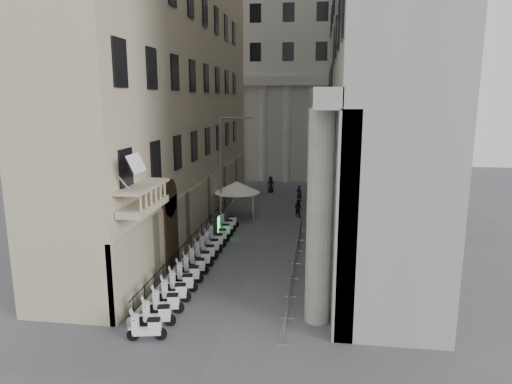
% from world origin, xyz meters
% --- Properties ---
extents(left_building, '(5.00, 36.00, 34.00)m').
position_xyz_m(left_building, '(-7.50, 22.00, 17.00)').
color(left_building, '#BBAE8F').
rests_on(left_building, ground).
extents(far_building, '(22.00, 10.00, 30.00)m').
position_xyz_m(far_building, '(0.00, 48.00, 15.00)').
color(far_building, beige).
rests_on(far_building, ground).
extents(iron_fence, '(0.30, 28.00, 1.40)m').
position_xyz_m(iron_fence, '(-4.30, 18.00, 0.00)').
color(iron_fence, black).
rests_on(iron_fence, ground).
extents(blue_awning, '(1.60, 3.00, 3.00)m').
position_xyz_m(blue_awning, '(4.15, 26.00, 0.00)').
color(blue_awning, navy).
rests_on(blue_awning, ground).
extents(flag, '(1.00, 1.40, 8.20)m').
position_xyz_m(flag, '(-4.00, 5.00, 0.00)').
color(flag, '#9E0C11').
rests_on(flag, ground).
extents(scooter_0, '(1.48, 0.83, 1.50)m').
position_xyz_m(scooter_0, '(-3.08, 3.07, 0.00)').
color(scooter_0, white).
rests_on(scooter_0, ground).
extents(scooter_1, '(1.48, 0.83, 1.50)m').
position_xyz_m(scooter_1, '(-3.08, 4.35, 0.00)').
color(scooter_1, white).
rests_on(scooter_1, ground).
extents(scooter_2, '(1.48, 0.83, 1.50)m').
position_xyz_m(scooter_2, '(-3.08, 5.64, 0.00)').
color(scooter_2, white).
rests_on(scooter_2, ground).
extents(scooter_3, '(1.48, 0.83, 1.50)m').
position_xyz_m(scooter_3, '(-3.08, 6.92, 0.00)').
color(scooter_3, white).
rests_on(scooter_3, ground).
extents(scooter_4, '(1.48, 0.83, 1.50)m').
position_xyz_m(scooter_4, '(-3.08, 8.20, 0.00)').
color(scooter_4, white).
rests_on(scooter_4, ground).
extents(scooter_5, '(1.48, 0.83, 1.50)m').
position_xyz_m(scooter_5, '(-3.08, 9.48, 0.00)').
color(scooter_5, white).
rests_on(scooter_5, ground).
extents(scooter_6, '(1.48, 0.83, 1.50)m').
position_xyz_m(scooter_6, '(-3.08, 10.76, 0.00)').
color(scooter_6, white).
rests_on(scooter_6, ground).
extents(scooter_7, '(1.48, 0.83, 1.50)m').
position_xyz_m(scooter_7, '(-3.08, 12.05, 0.00)').
color(scooter_7, white).
rests_on(scooter_7, ground).
extents(scooter_8, '(1.48, 0.83, 1.50)m').
position_xyz_m(scooter_8, '(-3.08, 13.33, 0.00)').
color(scooter_8, white).
rests_on(scooter_8, ground).
extents(scooter_9, '(1.48, 0.83, 1.50)m').
position_xyz_m(scooter_9, '(-3.08, 14.61, 0.00)').
color(scooter_9, white).
rests_on(scooter_9, ground).
extents(scooter_10, '(1.48, 0.83, 1.50)m').
position_xyz_m(scooter_10, '(-3.08, 15.89, 0.00)').
color(scooter_10, white).
rests_on(scooter_10, ground).
extents(scooter_11, '(1.48, 0.83, 1.50)m').
position_xyz_m(scooter_11, '(-3.08, 17.17, 0.00)').
color(scooter_11, white).
rests_on(scooter_11, ground).
extents(scooter_12, '(1.48, 0.83, 1.50)m').
position_xyz_m(scooter_12, '(-3.08, 18.45, 0.00)').
color(scooter_12, white).
rests_on(scooter_12, ground).
extents(scooter_13, '(1.48, 0.83, 1.50)m').
position_xyz_m(scooter_13, '(-3.08, 19.74, 0.00)').
color(scooter_13, white).
rests_on(scooter_13, ground).
extents(scooter_14, '(1.48, 0.83, 1.50)m').
position_xyz_m(scooter_14, '(-3.08, 21.02, 0.00)').
color(scooter_14, white).
rests_on(scooter_14, ground).
extents(barrier_0, '(0.60, 2.40, 1.10)m').
position_xyz_m(barrier_0, '(2.84, 4.64, 0.00)').
color(barrier_0, '#989B9F').
rests_on(barrier_0, ground).
extents(barrier_1, '(0.60, 2.40, 1.10)m').
position_xyz_m(barrier_1, '(2.84, 7.14, 0.00)').
color(barrier_1, '#989B9F').
rests_on(barrier_1, ground).
extents(barrier_2, '(0.60, 2.40, 1.10)m').
position_xyz_m(barrier_2, '(2.84, 9.64, 0.00)').
color(barrier_2, '#989B9F').
rests_on(barrier_2, ground).
extents(barrier_3, '(0.60, 2.40, 1.10)m').
position_xyz_m(barrier_3, '(2.84, 12.14, 0.00)').
color(barrier_3, '#989B9F').
rests_on(barrier_3, ground).
extents(barrier_4, '(0.60, 2.40, 1.10)m').
position_xyz_m(barrier_4, '(2.84, 14.64, 0.00)').
color(barrier_4, '#989B9F').
rests_on(barrier_4, ground).
extents(barrier_5, '(0.60, 2.40, 1.10)m').
position_xyz_m(barrier_5, '(2.84, 17.14, 0.00)').
color(barrier_5, '#989B9F').
rests_on(barrier_5, ground).
extents(barrier_6, '(0.60, 2.40, 1.10)m').
position_xyz_m(barrier_6, '(2.84, 19.64, 0.00)').
color(barrier_6, '#989B9F').
rests_on(barrier_6, ground).
extents(security_tent, '(4.04, 4.04, 3.28)m').
position_xyz_m(security_tent, '(-2.73, 24.27, 2.74)').
color(security_tent, white).
rests_on(security_tent, ground).
extents(street_lamp, '(2.69, 1.37, 8.91)m').
position_xyz_m(street_lamp, '(-3.86, 23.50, 5.35)').
color(street_lamp, gray).
rests_on(street_lamp, ground).
extents(info_kiosk, '(0.33, 0.97, 2.05)m').
position_xyz_m(info_kiosk, '(-3.30, 17.67, 1.04)').
color(info_kiosk, black).
rests_on(info_kiosk, ground).
extents(pedestrian_a, '(0.72, 0.62, 1.68)m').
position_xyz_m(pedestrian_a, '(2.17, 31.70, 0.84)').
color(pedestrian_a, black).
rests_on(pedestrian_a, ground).
extents(pedestrian_b, '(0.99, 0.96, 1.61)m').
position_xyz_m(pedestrian_b, '(2.38, 25.37, 0.80)').
color(pedestrian_b, black).
rests_on(pedestrian_b, ground).
extents(pedestrian_c, '(0.99, 0.75, 1.82)m').
position_xyz_m(pedestrian_c, '(-1.26, 36.00, 0.91)').
color(pedestrian_c, black).
rests_on(pedestrian_c, ground).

